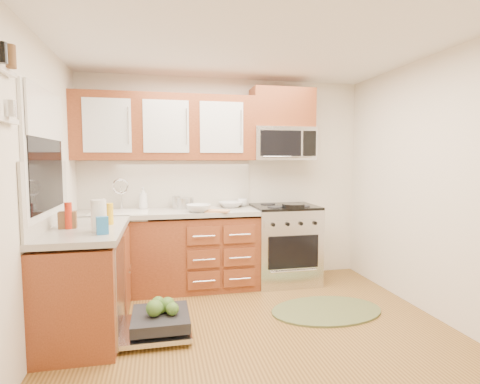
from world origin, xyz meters
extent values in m
plane|color=brown|center=(0.00, 0.00, 0.00)|extent=(3.50, 3.50, 0.00)
plane|color=white|center=(0.00, 0.00, 2.50)|extent=(3.50, 3.50, 0.00)
cube|color=silver|center=(0.00, 1.75, 1.25)|extent=(3.50, 0.04, 2.50)
cube|color=silver|center=(0.00, -1.75, 1.25)|extent=(3.50, 0.04, 2.50)
cube|color=silver|center=(-1.75, 0.00, 1.25)|extent=(0.04, 3.50, 2.50)
cube|color=silver|center=(1.75, 0.00, 1.25)|extent=(0.04, 3.50, 2.50)
cube|color=#622A16|center=(-0.73, 1.45, 0.42)|extent=(2.05, 0.60, 0.85)
cube|color=#622A16|center=(-1.45, 0.52, 0.42)|extent=(0.60, 1.25, 0.85)
cube|color=#BAB4AA|center=(-0.72, 1.44, 0.90)|extent=(2.07, 0.64, 0.05)
cube|color=#BAB4AA|center=(-1.44, 0.53, 0.90)|extent=(0.64, 1.27, 0.05)
cube|color=beige|center=(-0.73, 1.74, 1.21)|extent=(2.05, 0.02, 0.57)
cube|color=beige|center=(-1.74, 0.52, 1.21)|extent=(0.02, 1.25, 0.57)
cube|color=#622A16|center=(0.68, 1.57, 2.13)|extent=(0.76, 0.35, 0.47)
cube|color=white|center=(-1.71, 0.50, 1.88)|extent=(0.02, 0.96, 0.40)
cube|color=white|center=(-1.72, -0.35, 2.05)|extent=(0.04, 0.40, 0.03)
cube|color=white|center=(-1.72, -0.35, 1.75)|extent=(0.04, 0.40, 0.03)
cylinder|color=black|center=(0.70, 1.18, 0.97)|extent=(0.33, 0.33, 0.05)
cylinder|color=silver|center=(-0.52, 1.58, 0.99)|extent=(0.26, 0.26, 0.13)
cube|color=#B67A53|center=(-0.18, 1.22, 0.93)|extent=(0.31, 0.25, 0.02)
cylinder|color=silver|center=(-0.62, 1.57, 1.00)|extent=(0.10, 0.10, 0.15)
cylinder|color=white|center=(-1.29, 0.28, 1.06)|extent=(0.13, 0.13, 0.26)
cylinder|color=yellow|center=(-1.25, 0.62, 1.02)|extent=(0.08, 0.08, 0.19)
cylinder|color=red|center=(-1.56, 0.47, 1.04)|extent=(0.07, 0.07, 0.22)
cube|color=brown|center=(-1.58, 0.51, 1.00)|extent=(0.15, 0.12, 0.14)
cube|color=#2772B8|center=(-1.25, 0.16, 0.99)|extent=(0.10, 0.07, 0.14)
imported|color=#999999|center=(0.04, 1.57, 0.96)|extent=(0.30, 0.30, 0.07)
imported|color=#999999|center=(-0.39, 1.25, 0.97)|extent=(0.27, 0.27, 0.08)
imported|color=#999999|center=(0.20, 1.65, 0.97)|extent=(0.13, 0.13, 0.10)
imported|color=#999999|center=(-1.00, 1.59, 1.06)|extent=(0.12, 0.12, 0.26)
imported|color=#999999|center=(-1.36, 1.05, 1.02)|extent=(0.10, 0.10, 0.19)
imported|color=#999999|center=(-1.32, 0.64, 1.01)|extent=(0.16, 0.16, 0.16)
camera|label=1|loc=(-0.80, -2.88, 1.51)|focal=28.00mm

